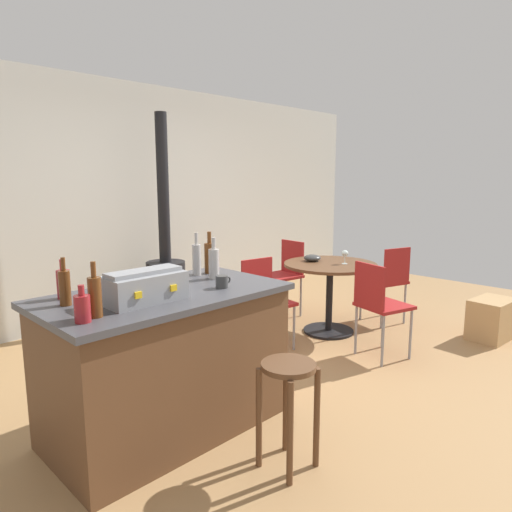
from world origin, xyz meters
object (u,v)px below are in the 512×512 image
Objects in this scene: bottle_0 at (64,283)px; serving_bowl at (312,258)px; dining_table at (330,280)px; bottle_3 at (65,287)px; kitchen_island at (167,361)px; bottle_2 at (210,257)px; folding_chair_near at (285,271)px; folding_chair_left at (379,302)px; cup_0 at (155,277)px; cup_1 at (222,282)px; wooden_stool at (288,393)px; folding_chair_right at (388,278)px; toolbox at (144,287)px; bottle_6 at (197,259)px; wood_stove at (166,273)px; cardboard_box at (492,319)px; bottle_5 at (82,308)px; wine_glass at (345,254)px; bottle_4 at (214,263)px; bottle_1 at (95,296)px; folding_chair_far at (264,296)px.

bottle_0 reaches higher than serving_bowl.
bottle_3 is at bearing -174.94° from dining_table.
kitchen_island is 4.88× the size of bottle_2.
folding_chair_left is (-0.42, -1.48, -0.00)m from folding_chair_near.
dining_table is 0.30m from serving_bowl.
cup_0 reaches higher than cup_1.
folding_chair_near is 2.14m from bottle_2.
kitchen_island is 0.85m from wooden_stool.
bottle_3 reaches higher than dining_table.
bottle_0 is at bearing 177.53° from bottle_2.
bottle_0 reaches higher than folding_chair_right.
bottle_6 is (0.66, 0.36, 0.03)m from toolbox.
bottle_0 is 1.30× the size of serving_bowl.
folding_chair_near is at bearing 79.16° from dining_table.
dining_table is at bearing -100.84° from folding_chair_near.
wood_stove is (1.34, 1.97, 0.09)m from kitchen_island.
bottle_0 is 0.48× the size of cardboard_box.
bottle_6 is (1.08, 0.48, 0.05)m from bottle_5.
wine_glass is at bearing 26.79° from wooden_stool.
folding_chair_near is at bearing 31.71° from cup_1.
wood_stove reaches higher than bottle_4.
bottle_0 reaches higher than wine_glass.
toolbox is 2.58m from serving_bowl.
bottle_2 is (-2.43, 0.14, 0.52)m from folding_chair_right.
wood_stove reaches higher than bottle_2.
wooden_stool is 1.24m from bottle_6.
folding_chair_right is at bearing -34.22° from serving_bowl.
dining_table is 1.92m from bottle_4.
folding_chair_near is at bearing 18.42° from bottle_3.
wooden_stool is 0.64× the size of dining_table.
bottle_5 is at bearing -147.51° from cup_0.
cup_1 is (0.08, 0.64, 0.52)m from wooden_stool.
folding_chair_right is 3.67m from bottle_5.
cup_0 is (-0.38, 0.15, -0.07)m from bottle_4.
serving_bowl reaches higher than wooden_stool.
folding_chair_right is (2.75, 0.91, 0.08)m from wooden_stool.
bottle_2 is 1.28m from bottle_5.
serving_bowl is at bearing 9.64° from cup_0.
folding_chair_right is 3.20× the size of bottle_3.
bottle_2 is at bearing 21.45° from bottle_5.
cup_0 is at bearing 158.10° from bottle_4.
bottle_0 is (-1.84, -1.68, 0.46)m from wood_stove.
wine_glass is (1.81, 0.02, -0.19)m from bottle_2.
bottle_1 is 0.76m from cup_0.
wood_stove reaches higher than cup_0.
wine_glass is (0.35, 0.61, 0.32)m from folding_chair_left.
cup_1 is (-2.12, -1.31, 0.43)m from folding_chair_near.
bottle_6 is at bearing 6.55° from bottle_3.
folding_chair_far is 0.37× the size of wood_stove.
toolbox is at bearing -158.07° from folding_chair_far.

